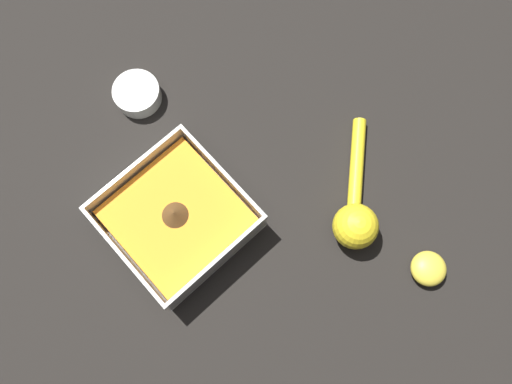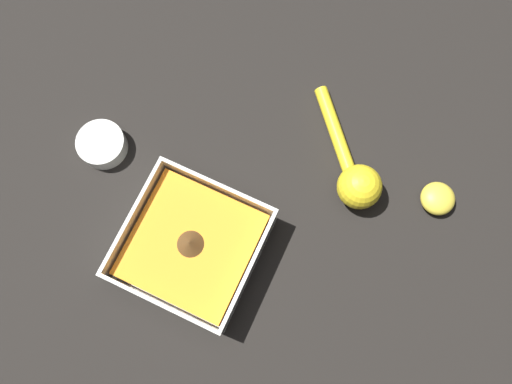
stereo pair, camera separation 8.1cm
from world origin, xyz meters
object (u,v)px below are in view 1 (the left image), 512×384
Objects in this scene: spice_bowl at (138,94)px; lemon_half at (428,269)px; square_dish at (177,218)px; lemon_squeezer at (356,215)px.

lemon_half is at bearing -164.58° from spice_bowl.
square_dish is 0.24m from spice_bowl.
lemon_squeezer is at bearing -131.68° from square_dish.
spice_bowl is 0.58m from lemon_half.
spice_bowl is 0.43m from lemon_squeezer.
square_dish is 1.08× the size of lemon_squeezer.
square_dish reaches higher than lemon_half.
lemon_half is (-0.14, -0.03, -0.02)m from lemon_squeezer.
square_dish is 2.52× the size of spice_bowl.
lemon_squeezer is 3.34× the size of lemon_half.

